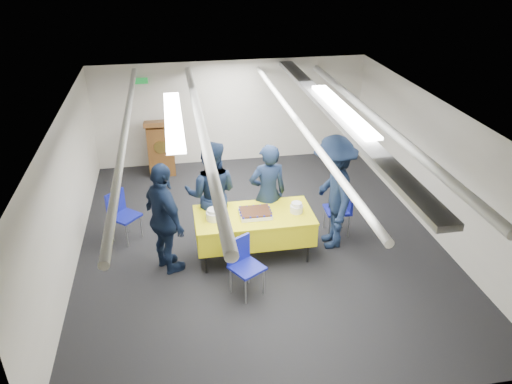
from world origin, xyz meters
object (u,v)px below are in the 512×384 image
Objects in this scene: serving_table at (254,226)px; chair_left at (121,211)px; sheet_cake at (255,213)px; sailor_d at (333,193)px; podium at (161,147)px; sailor_a at (268,194)px; chair_right at (342,206)px; sailor_c at (165,219)px; sailor_b at (211,194)px; chair_near at (243,260)px.

serving_table is 2.31m from chair_left.
sheet_cake is 0.26× the size of sailor_d.
podium is at bearing 112.46° from serving_table.
chair_left is at bearing 156.79° from serving_table.
sailor_a reaches higher than sheet_cake.
sheet_cake is 3.79m from podium.
chair_right is 3.07m from sailor_c.
chair_right is at bearing -44.75° from podium.
sailor_b is at bearing 177.92° from chair_right.
sailor_d reaches higher than sailor_b.
sailor_c reaches higher than sailor_a.
chair_left is at bearing 135.54° from chair_near.
sailor_a is at bearing 55.48° from serving_table.
sheet_cake is 0.29× the size of sailor_a.
podium is at bearing 74.74° from chair_left.
chair_left is 2.50m from sailor_a.
serving_table is at bearing -80.87° from sailor_d.
sailor_b reaches higher than chair_right.
sailor_b is at bearing -14.80° from chair_left.
sailor_a reaches higher than chair_right.
serving_table is at bearing -165.14° from chair_right.
podium is 4.47m from chair_near.
chair_right is (1.93, 1.30, 0.00)m from chair_near.
sheet_cake is at bearing -67.52° from podium.
sailor_c is at bearing -176.10° from sheet_cake.
sailor_a is at bearing 178.99° from chair_right.
sheet_cake is at bearing 68.68° from chair_near.
sailor_b is at bearing 138.98° from sheet_cake.
sailor_b is at bearing 102.49° from chair_near.
chair_right is 3.78m from chair_left.
sailor_c is 0.93× the size of sailor_d.
chair_right reaches higher than serving_table.
sailor_d is at bearing 6.72° from sheet_cake.
chair_near and chair_left have the same top height.
chair_near reaches higher than sheet_cake.
serving_table is at bearing -23.21° from chair_left.
sailor_c is (0.75, -1.04, 0.37)m from chair_left.
chair_left reaches higher than sheet_cake.
chair_near is 1.00× the size of chair_left.
sailor_c is at bearing -54.41° from chair_left.
sailor_d reaches higher than sheet_cake.
podium reaches higher than chair_right.
chair_left is at bearing 172.70° from chair_right.
chair_near is 1.50m from sailor_a.
chair_right is (1.61, 0.47, -0.28)m from sheet_cake.
sailor_b is 1.98m from sailor_d.
sailor_c is at bearing -174.51° from serving_table.
chair_left is (-3.75, 0.48, 0.00)m from chair_right.
sheet_cake is at bearing -65.89° from serving_table.
chair_left is 0.48× the size of sailor_c.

